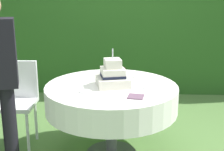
{
  "coord_description": "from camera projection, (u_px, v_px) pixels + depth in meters",
  "views": [
    {
      "loc": [
        0.13,
        -2.87,
        1.62
      ],
      "look_at": [
        0.01,
        -0.0,
        0.83
      ],
      "focal_mm": 50.61,
      "sensor_mm": 36.0,
      "label": 1
    }
  ],
  "objects": [
    {
      "name": "wedding_cake",
      "position": [
        113.0,
        76.0,
        2.98
      ],
      "size": [
        0.35,
        0.35,
        0.36
      ],
      "color": "silver",
      "rests_on": "cake_table"
    },
    {
      "name": "cake_table",
      "position": [
        111.0,
        98.0,
        3.04
      ],
      "size": [
        1.27,
        1.27,
        0.73
      ],
      "color": "#4C4C51",
      "rests_on": "ground_plane"
    },
    {
      "name": "serving_plate_right",
      "position": [
        85.0,
        91.0,
        2.81
      ],
      "size": [
        0.11,
        0.11,
        0.01
      ],
      "primitive_type": "cylinder",
      "color": "white",
      "rests_on": "cake_table"
    },
    {
      "name": "serving_plate_far",
      "position": [
        138.0,
        76.0,
        3.29
      ],
      "size": [
        0.13,
        0.13,
        0.01
      ],
      "primitive_type": "cylinder",
      "color": "white",
      "rests_on": "cake_table"
    },
    {
      "name": "napkin_stack",
      "position": [
        136.0,
        97.0,
        2.69
      ],
      "size": [
        0.15,
        0.15,
        0.01
      ],
      "primitive_type": "cube",
      "rotation": [
        0.0,
        0.0,
        -0.18
      ],
      "color": "#6B4C60",
      "rests_on": "cake_table"
    },
    {
      "name": "garden_chair",
      "position": [
        17.0,
        95.0,
        3.3
      ],
      "size": [
        0.41,
        0.41,
        0.89
      ],
      "color": "white",
      "rests_on": "ground_plane"
    },
    {
      "name": "serving_plate_left",
      "position": [
        106.0,
        74.0,
        3.39
      ],
      "size": [
        0.11,
        0.11,
        0.01
      ],
      "primitive_type": "cylinder",
      "color": "white",
      "rests_on": "cake_table"
    },
    {
      "name": "serving_plate_near",
      "position": [
        146.0,
        86.0,
        2.97
      ],
      "size": [
        0.15,
        0.15,
        0.01
      ],
      "primitive_type": "cylinder",
      "color": "white",
      "rests_on": "cake_table"
    }
  ]
}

